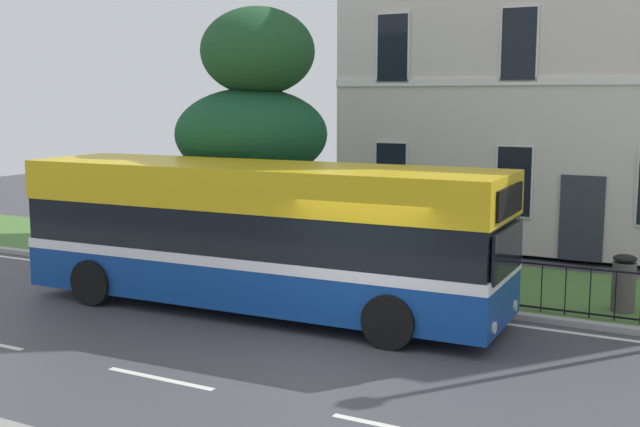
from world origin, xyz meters
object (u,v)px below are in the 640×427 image
object	(u,v)px
evergreen_tree	(256,168)
litter_bin	(624,283)
georgian_townhouse	(621,3)
single_decker_bus	(259,234)

from	to	relation	value
evergreen_tree	litter_bin	distance (m)	8.92
georgian_townhouse	evergreen_tree	distance (m)	12.48
evergreen_tree	georgian_townhouse	bearing A→B (deg)	52.53
georgian_townhouse	evergreen_tree	world-z (taller)	georgian_townhouse
single_decker_bus	litter_bin	world-z (taller)	single_decker_bus
litter_bin	evergreen_tree	bearing A→B (deg)	177.72
georgian_townhouse	single_decker_bus	world-z (taller)	georgian_townhouse
georgian_townhouse	evergreen_tree	size ratio (longest dim) A/B	2.24
georgian_townhouse	single_decker_bus	size ratio (longest dim) A/B	1.42
evergreen_tree	single_decker_bus	xyz separation A→B (m)	(2.11, -3.21, -0.99)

